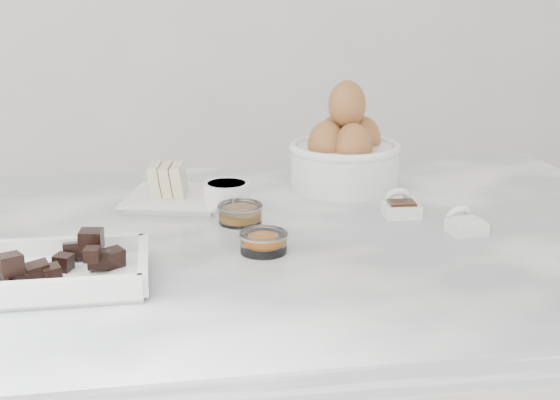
{
  "coord_description": "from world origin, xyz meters",
  "views": [
    {
      "loc": [
        -0.16,
        -1.05,
        1.3
      ],
      "look_at": [
        0.02,
        0.03,
        0.98
      ],
      "focal_mm": 50.0,
      "sensor_mm": 36.0,
      "label": 1
    }
  ],
  "objects_px": {
    "honey_bowl": "(240,213)",
    "zest_bowl": "(264,241)",
    "butter_plate": "(175,191)",
    "vanilla_spoon": "(400,206)",
    "egg_bowl": "(345,154)",
    "chocolate_dish": "(62,266)",
    "salt_spoon": "(465,223)",
    "sugar_ramekin": "(227,195)"
  },
  "relations": [
    {
      "from": "honey_bowl",
      "to": "zest_bowl",
      "type": "height_order",
      "value": "same"
    },
    {
      "from": "butter_plate",
      "to": "vanilla_spoon",
      "type": "xyz_separation_m",
      "value": [
        0.34,
        -0.12,
        -0.01
      ]
    },
    {
      "from": "egg_bowl",
      "to": "honey_bowl",
      "type": "distance_m",
      "value": 0.26
    },
    {
      "from": "chocolate_dish",
      "to": "zest_bowl",
      "type": "height_order",
      "value": "chocolate_dish"
    },
    {
      "from": "honey_bowl",
      "to": "zest_bowl",
      "type": "distance_m",
      "value": 0.13
    },
    {
      "from": "salt_spoon",
      "to": "vanilla_spoon",
      "type": "bearing_deg",
      "value": 125.64
    },
    {
      "from": "egg_bowl",
      "to": "vanilla_spoon",
      "type": "bearing_deg",
      "value": -74.64
    },
    {
      "from": "zest_bowl",
      "to": "sugar_ramekin",
      "type": "bearing_deg",
      "value": 98.18
    },
    {
      "from": "butter_plate",
      "to": "salt_spoon",
      "type": "distance_m",
      "value": 0.46
    },
    {
      "from": "vanilla_spoon",
      "to": "egg_bowl",
      "type": "bearing_deg",
      "value": 105.36
    },
    {
      "from": "egg_bowl",
      "to": "salt_spoon",
      "type": "distance_m",
      "value": 0.29
    },
    {
      "from": "sugar_ramekin",
      "to": "zest_bowl",
      "type": "relative_size",
      "value": 1.11
    },
    {
      "from": "butter_plate",
      "to": "sugar_ramekin",
      "type": "distance_m",
      "value": 0.09
    },
    {
      "from": "butter_plate",
      "to": "honey_bowl",
      "type": "height_order",
      "value": "butter_plate"
    },
    {
      "from": "honey_bowl",
      "to": "vanilla_spoon",
      "type": "relative_size",
      "value": 0.98
    },
    {
      "from": "honey_bowl",
      "to": "salt_spoon",
      "type": "distance_m",
      "value": 0.33
    },
    {
      "from": "salt_spoon",
      "to": "honey_bowl",
      "type": "bearing_deg",
      "value": 162.99
    },
    {
      "from": "chocolate_dish",
      "to": "vanilla_spoon",
      "type": "height_order",
      "value": "chocolate_dish"
    },
    {
      "from": "zest_bowl",
      "to": "vanilla_spoon",
      "type": "relative_size",
      "value": 0.95
    },
    {
      "from": "chocolate_dish",
      "to": "butter_plate",
      "type": "distance_m",
      "value": 0.35
    },
    {
      "from": "butter_plate",
      "to": "honey_bowl",
      "type": "distance_m",
      "value": 0.15
    },
    {
      "from": "chocolate_dish",
      "to": "egg_bowl",
      "type": "distance_m",
      "value": 0.57
    },
    {
      "from": "honey_bowl",
      "to": "vanilla_spoon",
      "type": "height_order",
      "value": "vanilla_spoon"
    },
    {
      "from": "chocolate_dish",
      "to": "salt_spoon",
      "type": "height_order",
      "value": "chocolate_dish"
    },
    {
      "from": "chocolate_dish",
      "to": "honey_bowl",
      "type": "height_order",
      "value": "chocolate_dish"
    },
    {
      "from": "egg_bowl",
      "to": "salt_spoon",
      "type": "height_order",
      "value": "egg_bowl"
    },
    {
      "from": "chocolate_dish",
      "to": "egg_bowl",
      "type": "height_order",
      "value": "egg_bowl"
    },
    {
      "from": "zest_bowl",
      "to": "honey_bowl",
      "type": "bearing_deg",
      "value": 96.91
    },
    {
      "from": "honey_bowl",
      "to": "butter_plate",
      "type": "bearing_deg",
      "value": 126.96
    },
    {
      "from": "zest_bowl",
      "to": "salt_spoon",
      "type": "height_order",
      "value": "salt_spoon"
    },
    {
      "from": "egg_bowl",
      "to": "zest_bowl",
      "type": "distance_m",
      "value": 0.35
    },
    {
      "from": "butter_plate",
      "to": "salt_spoon",
      "type": "xyz_separation_m",
      "value": [
        0.4,
        -0.22,
        -0.01
      ]
    },
    {
      "from": "sugar_ramekin",
      "to": "egg_bowl",
      "type": "distance_m",
      "value": 0.24
    },
    {
      "from": "chocolate_dish",
      "to": "vanilla_spoon",
      "type": "bearing_deg",
      "value": 21.66
    },
    {
      "from": "egg_bowl",
      "to": "salt_spoon",
      "type": "relative_size",
      "value": 2.98
    },
    {
      "from": "chocolate_dish",
      "to": "vanilla_spoon",
      "type": "xyz_separation_m",
      "value": [
        0.49,
        0.19,
        -0.01
      ]
    },
    {
      "from": "sugar_ramekin",
      "to": "salt_spoon",
      "type": "distance_m",
      "value": 0.37
    },
    {
      "from": "butter_plate",
      "to": "egg_bowl",
      "type": "height_order",
      "value": "egg_bowl"
    },
    {
      "from": "honey_bowl",
      "to": "salt_spoon",
      "type": "relative_size",
      "value": 1.05
    },
    {
      "from": "honey_bowl",
      "to": "vanilla_spoon",
      "type": "bearing_deg",
      "value": -0.88
    },
    {
      "from": "vanilla_spoon",
      "to": "chocolate_dish",
      "type": "bearing_deg",
      "value": -158.34
    },
    {
      "from": "chocolate_dish",
      "to": "sugar_ramekin",
      "type": "distance_m",
      "value": 0.35
    }
  ]
}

